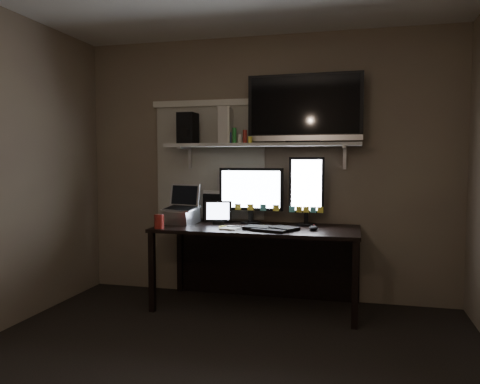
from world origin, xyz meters
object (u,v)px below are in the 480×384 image
(monitor_landscape, at_px, (251,195))
(game_console, at_px, (227,126))
(mouse, at_px, (313,228))
(laptop, at_px, (181,205))
(desk, at_px, (259,244))
(keyboard, at_px, (271,228))
(tv, at_px, (304,109))
(speaker, at_px, (188,128))
(cup, at_px, (159,222))
(tablet, at_px, (218,213))
(monitor_portrait, at_px, (306,191))

(monitor_landscape, distance_m, game_console, 0.69)
(mouse, distance_m, laptop, 1.25)
(desk, xyz_separation_m, laptop, (-0.73, -0.10, 0.36))
(keyboard, height_order, tv, tv)
(laptop, distance_m, speaker, 0.74)
(mouse, height_order, speaker, speaker)
(monitor_landscape, bearing_deg, desk, -40.84)
(desk, distance_m, cup, 0.94)
(keyboard, xyz_separation_m, tv, (0.24, 0.37, 1.05))
(tv, bearing_deg, desk, -160.96)
(mouse, xyz_separation_m, cup, (-1.32, -0.21, 0.04))
(tablet, bearing_deg, laptop, 177.48)
(monitor_portrait, bearing_deg, laptop, -175.07)
(mouse, distance_m, tablet, 0.91)
(mouse, distance_m, game_console, 1.27)
(tv, bearing_deg, speaker, -175.14)
(tablet, distance_m, speaker, 0.86)
(cup, bearing_deg, mouse, 9.19)
(monitor_landscape, xyz_separation_m, cup, (-0.71, -0.51, -0.21))
(monitor_landscape, height_order, monitor_portrait, monitor_portrait)
(game_console, bearing_deg, desk, -24.21)
(monitor_landscape, height_order, game_console, game_console)
(cup, bearing_deg, speaker, 78.97)
(laptop, bearing_deg, desk, 20.32)
(game_console, bearing_deg, keyboard, -43.77)
(monitor_portrait, distance_m, tablet, 0.83)
(game_console, bearing_deg, speaker, 177.56)
(monitor_portrait, xyz_separation_m, mouse, (0.09, -0.29, -0.30))
(mouse, distance_m, cup, 1.33)
(cup, bearing_deg, desk, 27.31)
(cup, distance_m, speaker, 0.97)
(laptop, bearing_deg, keyboard, 2.51)
(monitor_landscape, relative_size, laptop, 1.70)
(tablet, distance_m, tv, 1.24)
(cup, distance_m, tv, 1.65)
(tablet, xyz_separation_m, tv, (0.77, 0.15, 0.95))
(keyboard, xyz_separation_m, cup, (-0.96, -0.16, 0.05))
(monitor_portrait, distance_m, laptop, 1.17)
(laptop, bearing_deg, speaker, 96.65)
(cup, height_order, speaker, speaker)
(monitor_landscape, relative_size, monitor_portrait, 0.96)
(tv, bearing_deg, keyboard, -120.36)
(keyboard, xyz_separation_m, mouse, (0.36, 0.05, 0.01))
(desk, bearing_deg, game_console, 163.41)
(laptop, distance_m, tv, 1.44)
(monitor_landscape, distance_m, monitor_portrait, 0.52)
(desk, distance_m, mouse, 0.58)
(tv, bearing_deg, laptop, -166.94)
(speaker, bearing_deg, laptop, -95.84)
(laptop, distance_m, game_console, 0.86)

